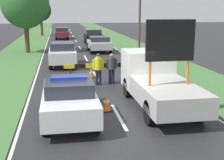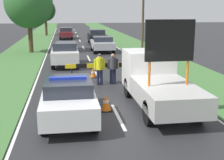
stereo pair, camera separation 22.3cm
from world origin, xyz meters
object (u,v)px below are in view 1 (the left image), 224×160
roadside_tree_near_right (41,11)px  road_barrier (96,67)px  roadside_tree_near_left (25,3)px  traffic_cone_near_police (91,73)px  work_truck (156,80)px  queued_car_sedan_black (93,36)px  queued_car_wagon_maroon (62,33)px  police_officer (98,67)px  traffic_cone_near_truck (106,103)px  utility_pole (140,2)px  pedestrian_civilian (112,66)px  traffic_cone_centre_front (78,82)px  queued_car_sedan_silver (99,44)px  queued_car_van_white (62,54)px  police_car (69,98)px

roadside_tree_near_right → road_barrier: bearing=-82.1°
roadside_tree_near_left → traffic_cone_near_police: bearing=-68.0°
work_truck → queued_car_sedan_black: bearing=-87.8°
queued_car_wagon_maroon → police_officer: bearing=93.4°
queued_car_wagon_maroon → road_barrier: bearing=93.3°
road_barrier → traffic_cone_near_truck: size_ratio=5.42×
queued_car_wagon_maroon → traffic_cone_near_truck: bearing=92.5°
utility_pole → pedestrian_civilian: bearing=-111.3°
traffic_cone_centre_front → utility_pole: 14.27m
pedestrian_civilian → traffic_cone_near_truck: (-0.95, -4.43, -0.65)m
queued_car_sedan_silver → roadside_tree_near_left: (-6.59, 0.39, 3.68)m
queued_car_wagon_maroon → queued_car_sedan_black: bearing=117.0°
pedestrian_civilian → queued_car_van_white: queued_car_van_white is taller
work_truck → queued_car_sedan_silver: work_truck is taller
pedestrian_civilian → queued_car_sedan_silver: size_ratio=0.40×
work_truck → roadside_tree_near_right: (-6.45, 36.42, 2.64)m
pedestrian_civilian → roadside_tree_near_left: (-5.59, 13.37, 3.48)m
roadside_tree_near_left → work_truck: bearing=-68.5°
police_car → pedestrian_civilian: (2.42, 5.16, 0.17)m
police_car → work_truck: 3.85m
traffic_cone_near_police → traffic_cone_near_truck: (-0.04, -6.19, 0.05)m
traffic_cone_near_truck → queued_car_sedan_silver: 17.52m
queued_car_sedan_silver → roadside_tree_near_right: size_ratio=0.78×
traffic_cone_near_police → queued_car_wagon_maroon: 25.07m
queued_car_wagon_maroon → utility_pole: bearing=114.1°
pedestrian_civilian → queued_car_van_white: 6.50m
traffic_cone_near_police → queued_car_van_white: 4.56m
road_barrier → utility_pole: (5.28, 11.18, 3.61)m
police_officer → roadside_tree_near_right: 32.93m
queued_car_sedan_silver → queued_car_sedan_black: 6.94m
police_officer → traffic_cone_near_police: size_ratio=3.02×
work_truck → police_officer: work_truck is taller
roadside_tree_near_left → pedestrian_civilian: bearing=-67.3°
queued_car_van_white → queued_car_sedan_black: queued_car_van_white is taller
road_barrier → utility_pole: bearing=65.0°
traffic_cone_centre_front → queued_car_van_white: size_ratio=0.15×
road_barrier → roadside_tree_near_left: bearing=110.6°
traffic_cone_near_truck → queued_car_van_white: (-1.56, 10.42, 0.56)m
queued_car_wagon_maroon → roadside_tree_near_left: (-3.29, -13.42, 3.65)m
queued_car_sedan_silver → roadside_tree_near_right: 20.65m
police_car → road_barrier: 5.76m
traffic_cone_centre_front → roadside_tree_near_left: (-3.77, 13.90, 4.14)m
roadside_tree_near_right → traffic_cone_near_truck: bearing=-83.4°
queued_car_van_white → police_car: bearing=90.5°
work_truck → traffic_cone_near_truck: work_truck is taller
utility_pole → queued_car_sedan_silver: bearing=157.8°
police_officer → traffic_cone_centre_front: 1.38m
work_truck → queued_car_sedan_silver: bearing=-87.1°
traffic_cone_near_truck → utility_pole: bearing=71.1°
queued_car_sedan_silver → pedestrian_civilian: bearing=85.6°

